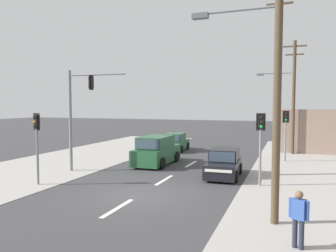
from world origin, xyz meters
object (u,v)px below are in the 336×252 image
object	(u,v)px
utility_pole_midground_right	(278,76)
pedestrian_at_kerb	(299,216)
utility_pole_background_right	(292,93)
hatchback_oncoming_near	(176,143)
utility_pole_foreground_right	(274,63)
pedestal_signal_right_kerb	(261,137)
suv_crossing_left	(156,151)
traffic_signal_mast	(78,107)
pedestal_signal_far_median	(286,127)
hatchback_kerbside_parked	(224,164)
pedestal_signal_left_kerb	(37,136)

from	to	relation	value
utility_pole_midground_right	pedestrian_at_kerb	distance (m)	10.82
utility_pole_background_right	hatchback_oncoming_near	xyz separation A→B (m)	(-9.31, -1.51, -4.18)
utility_pole_foreground_right	pedestal_signal_right_kerb	bearing A→B (deg)	98.52
pedestal_signal_right_kerb	suv_crossing_left	bearing A→B (deg)	152.58
utility_pole_background_right	pedestal_signal_right_kerb	size ratio (longest dim) A/B	2.54
traffic_signal_mast	pedestrian_at_kerb	bearing A→B (deg)	-29.56
utility_pole_background_right	pedestal_signal_far_median	size ratio (longest dim) A/B	2.54
utility_pole_midground_right	suv_crossing_left	size ratio (longest dim) A/B	2.33
pedestal_signal_right_kerb	hatchback_kerbside_parked	bearing A→B (deg)	144.55
traffic_signal_mast	pedestal_signal_far_median	xyz separation A→B (m)	(11.49, 7.88, -1.42)
pedestal_signal_far_median	pedestrian_at_kerb	bearing A→B (deg)	-87.95
pedestal_signal_left_kerb	hatchback_oncoming_near	xyz separation A→B (m)	(2.45, 13.80, -1.71)
traffic_signal_mast	pedestal_signal_right_kerb	world-z (taller)	traffic_signal_mast
suv_crossing_left	utility_pole_background_right	bearing A→B (deg)	43.95
pedestal_signal_right_kerb	hatchback_oncoming_near	bearing A→B (deg)	127.75
pedestal_signal_far_median	pedestal_signal_left_kerb	bearing A→B (deg)	-135.01
utility_pole_background_right	pedestrian_at_kerb	bearing A→B (deg)	-89.52
pedestal_signal_far_median	suv_crossing_left	size ratio (longest dim) A/B	0.78
hatchback_kerbside_parked	utility_pole_background_right	bearing A→B (deg)	71.19
pedestal_signal_right_kerb	suv_crossing_left	world-z (taller)	pedestal_signal_right_kerb
pedestal_signal_far_median	hatchback_oncoming_near	size ratio (longest dim) A/B	0.96
utility_pole_background_right	traffic_signal_mast	distance (m)	16.76
utility_pole_foreground_right	pedestal_signal_left_kerb	distance (m)	11.57
hatchback_oncoming_near	pedestrian_at_kerb	xyz separation A→B (m)	(9.47, -17.10, 0.22)
hatchback_kerbside_parked	hatchback_oncoming_near	world-z (taller)	same
suv_crossing_left	pedestal_signal_far_median	bearing A→B (deg)	27.45
pedestal_signal_right_kerb	pedestal_signal_far_median	distance (m)	7.85
hatchback_oncoming_near	pedestrian_at_kerb	world-z (taller)	pedestrian_at_kerb
suv_crossing_left	pedestrian_at_kerb	xyz separation A→B (m)	(8.54, -10.53, 0.04)
utility_pole_foreground_right	suv_crossing_left	xyz separation A→B (m)	(-7.73, 8.74, -4.42)
utility_pole_midground_right	pedestal_signal_right_kerb	xyz separation A→B (m)	(-0.66, -2.83, -3.11)
traffic_signal_mast	pedestal_signal_far_median	bearing A→B (deg)	34.45
utility_pole_midground_right	hatchback_oncoming_near	size ratio (longest dim) A/B	2.84
utility_pole_midground_right	utility_pole_background_right	xyz separation A→B (m)	(0.77, 8.86, -0.65)
pedestal_signal_right_kerb	pedestrian_at_kerb	size ratio (longest dim) A/B	2.18
utility_pole_background_right	traffic_signal_mast	bearing A→B (deg)	-135.14
hatchback_kerbside_parked	pedestrian_at_kerb	distance (m)	9.14
hatchback_oncoming_near	hatchback_kerbside_parked	bearing A→B (deg)	-56.23
utility_pole_foreground_right	utility_pole_background_right	world-z (taller)	utility_pole_foreground_right
pedestal_signal_left_kerb	suv_crossing_left	size ratio (longest dim) A/B	0.78
utility_pole_background_right	hatchback_kerbside_parked	distance (m)	11.58
pedestal_signal_left_kerb	hatchback_kerbside_parked	world-z (taller)	pedestal_signal_left_kerb
utility_pole_foreground_right	hatchback_oncoming_near	bearing A→B (deg)	119.47
pedestal_signal_far_median	hatchback_kerbside_parked	xyz separation A→B (m)	(-3.11, -6.31, -1.71)
utility_pole_background_right	pedestal_signal_far_median	xyz separation A→B (m)	(-0.37, -3.92, -2.46)
traffic_signal_mast	hatchback_kerbside_parked	distance (m)	9.07
utility_pole_foreground_right	utility_pole_midground_right	bearing A→B (deg)	90.81
pedestal_signal_left_kerb	pedestrian_at_kerb	world-z (taller)	pedestal_signal_left_kerb
utility_pole_foreground_right	utility_pole_background_right	bearing A→B (deg)	87.75
suv_crossing_left	hatchback_oncoming_near	bearing A→B (deg)	98.04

